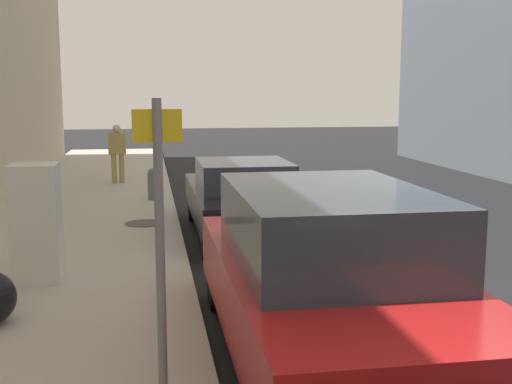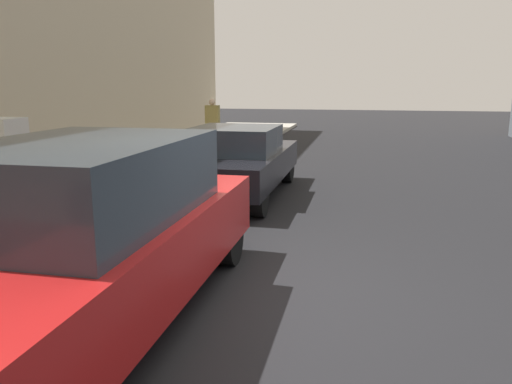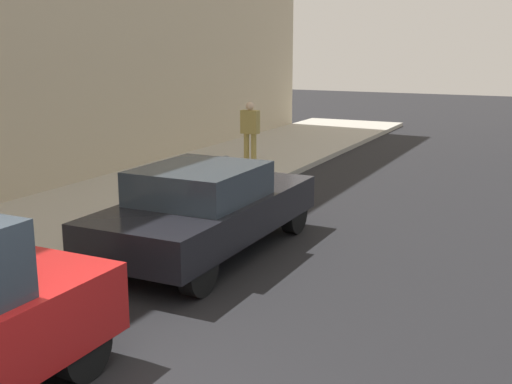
% 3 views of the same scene
% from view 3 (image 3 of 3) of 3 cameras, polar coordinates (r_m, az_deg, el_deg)
% --- Properties ---
extents(manhole_cover, '(0.70, 0.70, 0.02)m').
position_cam_3_polar(manhole_cover, '(11.50, -10.12, -2.38)').
color(manhole_cover, '#47443F').
rests_on(manhole_cover, sidewalk_slab).
extents(fire_hydrant, '(0.22, 0.22, 0.74)m').
position_cam_3_polar(fire_hydrant, '(13.58, -2.67, 1.76)').
color(fire_hydrant, slate).
rests_on(fire_hydrant, sidewalk_slab).
extents(pedestrian_walking_far, '(0.46, 0.22, 1.60)m').
position_cam_3_polar(pedestrian_walking_far, '(16.49, -0.53, 5.65)').
color(pedestrian_walking_far, '#A8934C').
rests_on(pedestrian_walking_far, sidewalk_slab).
extents(parked_sedan_dark, '(1.80, 4.34, 1.40)m').
position_cam_3_polar(parked_sedan_dark, '(9.77, -4.45, -1.42)').
color(parked_sedan_dark, black).
rests_on(parked_sedan_dark, ground).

